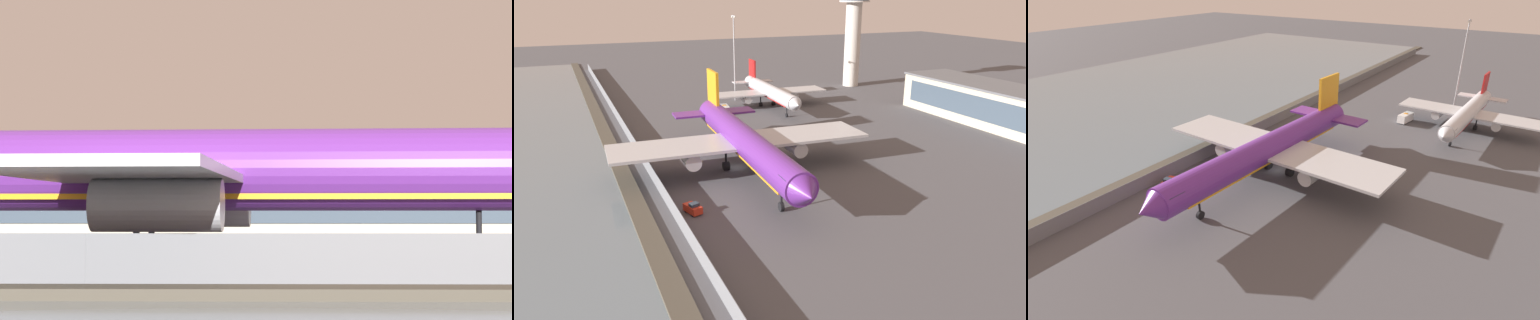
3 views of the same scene
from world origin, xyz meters
The scene contains 9 objects.
ground_plane centered at (0.00, 0.00, 0.00)m, with size 500.00×500.00×0.00m, color #4C4C51.
shoreline_seawall centered at (0.00, -20.50, 0.25)m, with size 320.00×3.00×0.50m.
perimeter_fence centered at (0.00, -16.00, 1.32)m, with size 280.00×0.10×2.64m.
cargo_jet_purple centered at (3.14, 0.45, 6.08)m, with size 56.10×48.22×15.92m.
passenger_jet_silver centered at (-44.86, 26.30, 4.50)m, with size 39.81×34.02×11.80m.
baggage_tug centered at (16.79, -12.99, 0.81)m, with size 3.53×2.46×1.80m.
ops_van centered at (-42.46, 11.86, 1.28)m, with size 5.47×2.93×2.48m.
control_tower centered at (-65.05, 66.26, 20.47)m, with size 10.65×10.65×35.80m.
apron_light_mast_apron_west centered at (-57.63, 20.42, 13.91)m, with size 3.20×0.40×25.18m.
Camera 2 is at (84.75, -29.74, 32.18)m, focal length 35.00 mm.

